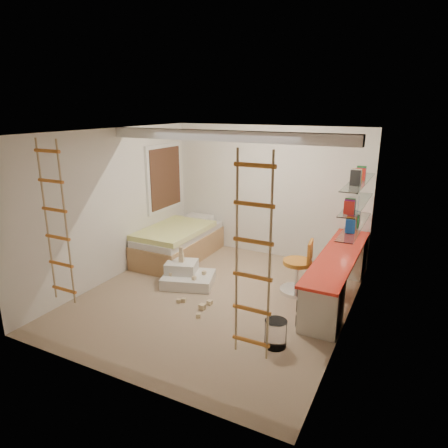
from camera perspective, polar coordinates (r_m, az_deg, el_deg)
The scene contains 15 objects.
floor at distance 6.51m, azimuth -1.21°, elevation -10.44°, with size 4.50×4.50×0.00m, color #9A7F63.
ceiling_beam at distance 6.08m, azimuth 0.00°, elevation 12.48°, with size 4.00×0.18×0.16m, color white.
window_frame at distance 8.24m, azimuth -8.56°, elevation 6.56°, with size 0.06×1.15×1.35m, color white.
window_blind at distance 8.21m, azimuth -8.33°, elevation 6.54°, with size 0.02×1.00×1.20m, color #4C2D1E.
rope_ladder_left at distance 5.48m, azimuth -22.86°, elevation 0.03°, with size 0.41×0.04×2.13m, color orange, non-canonical shape.
rope_ladder_right at distance 3.91m, azimuth 4.14°, elevation -5.03°, with size 0.41×0.04×2.13m, color #C67D21, non-canonical shape.
waste_bin at distance 5.28m, azimuth 7.38°, elevation -15.25°, with size 0.29×0.29×0.36m, color white.
desk at distance 6.57m, azimuth 15.88°, elevation -6.92°, with size 0.56×2.80×0.75m.
shelves at distance 6.47m, azimuth 18.44°, elevation 2.72°, with size 0.25×1.80×0.71m.
bed at distance 8.05m, azimuth -6.45°, elevation -2.58°, with size 1.02×2.00×0.69m.
task_lamp at distance 7.25m, azimuth 17.48°, elevation 1.26°, with size 0.14×0.36×0.57m.
swivel_chair at distance 6.64m, azimuth 10.60°, elevation -6.97°, with size 0.60×0.60×0.90m.
play_platform at distance 6.94m, azimuth -5.37°, elevation -7.38°, with size 1.00×0.88×0.37m.
toy_blocks at distance 6.55m, azimuth -5.08°, elevation -8.10°, with size 1.02×1.07×0.64m.
books at distance 6.45m, azimuth 18.52°, elevation 3.61°, with size 0.14×0.64×0.92m.
Camera 1 is at (2.73, -5.11, 2.95)m, focal length 32.00 mm.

